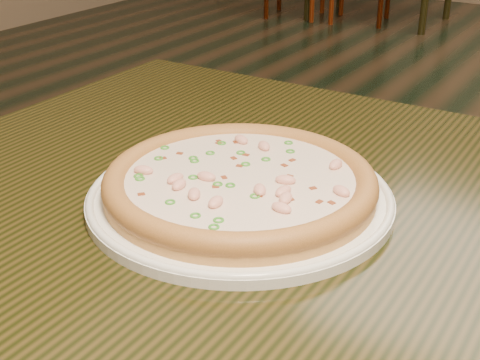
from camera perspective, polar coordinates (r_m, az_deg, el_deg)
The scene contains 4 objects.
ground at distance 1.94m, azimuth 10.92°, elevation -10.16°, with size 9.00×9.00×0.00m, color black.
hero_table at distance 0.84m, azimuth 8.87°, elevation -8.55°, with size 1.20×0.80×0.75m.
plate at distance 0.79m, azimuth -0.00°, elevation -1.38°, with size 0.36×0.36×0.02m.
pizza at distance 0.79m, azimuth 0.00°, elevation -0.20°, with size 0.32×0.32×0.03m.
Camera 1 is at (0.50, -1.50, 1.12)m, focal length 50.00 mm.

